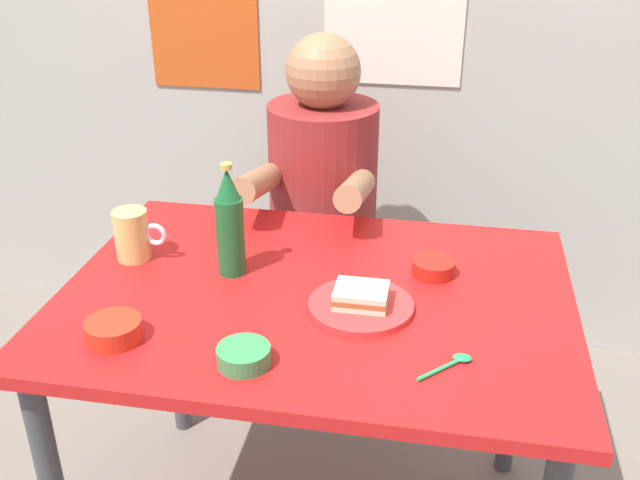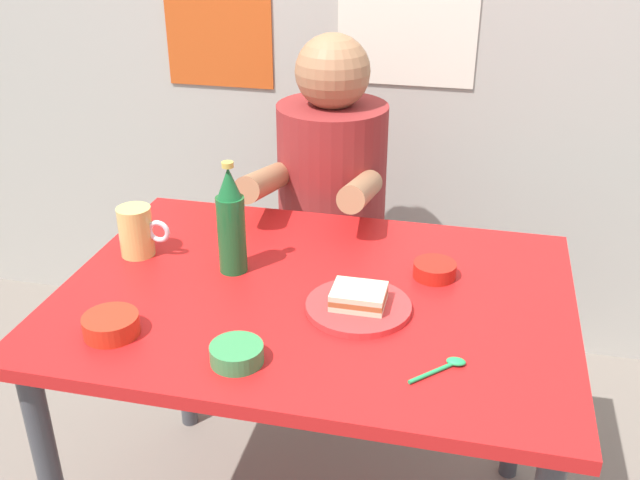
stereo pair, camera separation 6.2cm
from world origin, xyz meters
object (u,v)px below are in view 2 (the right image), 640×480
object	(u,v)px
stool	(331,295)
sandwich	(359,296)
plate_orange	(358,307)
sauce_bowl_chili	(111,324)
dining_table	(315,327)
person_seated	(331,175)
beer_mug	(137,231)
beer_bottle	(231,223)

from	to	relation	value
stool	sandwich	world-z (taller)	sandwich
stool	plate_orange	size ratio (longest dim) A/B	2.05
plate_orange	sandwich	distance (m)	0.02
sauce_bowl_chili	dining_table	bearing A→B (deg)	35.32
stool	dining_table	bearing A→B (deg)	-81.10
person_seated	plate_orange	xyz separation A→B (m)	(0.20, -0.67, -0.02)
stool	sauce_bowl_chili	bearing A→B (deg)	-105.99
beer_mug	dining_table	bearing A→B (deg)	-9.49
dining_table	stool	world-z (taller)	dining_table
stool	sauce_bowl_chili	world-z (taller)	sauce_bowl_chili
sauce_bowl_chili	beer_mug	bearing A→B (deg)	106.63
sauce_bowl_chili	plate_orange	bearing A→B (deg)	23.27
beer_bottle	sauce_bowl_chili	distance (m)	0.35
person_seated	beer_mug	world-z (taller)	person_seated
beer_bottle	sandwich	bearing A→B (deg)	-18.59
sauce_bowl_chili	stool	bearing A→B (deg)	74.01
sandwich	beer_bottle	xyz separation A→B (m)	(-0.31, 0.10, 0.09)
dining_table	sandwich	bearing A→B (deg)	-26.34
dining_table	sauce_bowl_chili	xyz separation A→B (m)	(-0.35, -0.25, 0.12)
person_seated	sauce_bowl_chili	bearing A→B (deg)	-106.19
sandwich	beer_bottle	size ratio (longest dim) A/B	0.42
person_seated	sandwich	bearing A→B (deg)	-73.08
plate_orange	sauce_bowl_chili	bearing A→B (deg)	-156.73
beer_bottle	sauce_bowl_chili	world-z (taller)	beer_bottle
stool	beer_mug	size ratio (longest dim) A/B	3.57
person_seated	sandwich	world-z (taller)	person_seated
beer_mug	sauce_bowl_chili	size ratio (longest dim) A/B	1.15
beer_mug	stool	bearing A→B (deg)	57.92
sandwich	dining_table	bearing A→B (deg)	153.66
sandwich	plate_orange	bearing A→B (deg)	0.00
sandwich	stool	bearing A→B (deg)	106.66
stool	plate_orange	world-z (taller)	plate_orange
plate_orange	person_seated	bearing A→B (deg)	106.92
dining_table	beer_bottle	xyz separation A→B (m)	(-0.20, 0.05, 0.21)
stool	person_seated	xyz separation A→B (m)	(0.00, -0.01, 0.42)
dining_table	beer_bottle	distance (m)	0.30
dining_table	stool	distance (m)	0.70
beer_bottle	sauce_bowl_chili	bearing A→B (deg)	-116.26
dining_table	sauce_bowl_chili	size ratio (longest dim) A/B	10.00
sauce_bowl_chili	sandwich	bearing A→B (deg)	23.27
beer_mug	sandwich	bearing A→B (deg)	-12.94
person_seated	plate_orange	world-z (taller)	person_seated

